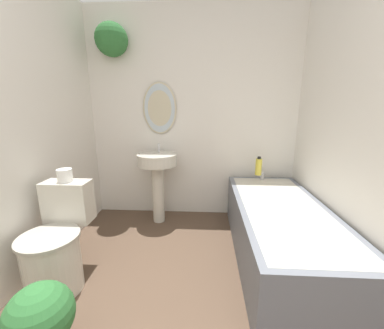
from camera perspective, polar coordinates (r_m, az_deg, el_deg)
wall_back at (r=2.81m, az=-1.76°, el=13.28°), size 2.52×0.35×2.40m
wall_right at (r=1.85m, az=39.29°, el=7.20°), size 0.06×2.69×2.40m
toilet at (r=2.09m, az=-29.96°, el=-16.93°), size 0.41×0.57×0.75m
pedestal_sink at (r=2.68m, az=-8.36°, el=-1.63°), size 0.44×0.44×0.90m
bathtub at (r=2.26m, az=20.54°, el=-14.93°), size 0.74×1.70×0.57m
shampoo_bottle at (r=2.71m, az=15.84°, el=-0.47°), size 0.07×0.07×0.21m
potted_plant at (r=1.61m, az=-32.74°, el=-29.48°), size 0.33×0.33×0.47m
toilet_paper_roll at (r=2.07m, az=-28.47°, el=-2.33°), size 0.11×0.11×0.10m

